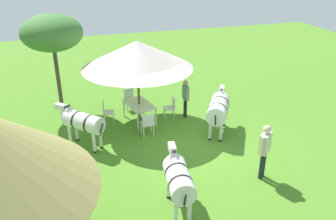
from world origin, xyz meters
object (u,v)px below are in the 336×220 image
Objects in this scene: patio_dining_table at (139,106)px; zebra_by_umbrella at (178,178)px; patio_chair_east_end at (148,123)px; patio_chair_near_lawn at (171,106)px; guest_beside_umbrella at (186,95)px; acacia_tree_behind_hut at (52,33)px; zebra_nearest_camera at (82,122)px; patio_chair_west_end at (106,111)px; patio_chair_near_hut at (129,97)px; shade_umbrella at (137,55)px; standing_watcher at (265,147)px; zebra_toward_hut at (219,108)px.

zebra_by_umbrella is (-5.43, 0.21, 0.30)m from patio_dining_table.
patio_chair_near_lawn is at bearing 41.53° from patio_chair_east_end.
acacia_tree_behind_hut reaches higher than guest_beside_umbrella.
acacia_tree_behind_hut is at bearing 57.07° from zebra_nearest_camera.
patio_chair_near_hut is (1.07, -1.14, 0.00)m from patio_chair_west_end.
zebra_nearest_camera is (-1.21, 3.59, 0.42)m from patio_chair_near_lawn.
patio_chair_east_end is (-1.51, -1.30, 0.00)m from patio_chair_west_end.
zebra_nearest_camera is at bearing 120.22° from shade_umbrella.
shade_umbrella is at bearing -90.00° from patio_dining_table.
patio_chair_west_end is 1.91m from zebra_nearest_camera.
patio_chair_near_lawn is at bearing 129.04° from patio_chair_near_hut.
patio_chair_near_lawn is 4.94m from standing_watcher.
zebra_toward_hut is (-1.78, -2.60, -1.76)m from shade_umbrella.
patio_dining_table is at bearing 90.00° from shade_umbrella.
patio_chair_near_lawn is 0.51× the size of standing_watcher.
zebra_nearest_camera is (-2.63, 2.16, 0.42)m from patio_chair_near_hut.
guest_beside_umbrella is at bearing 144.83° from zebra_toward_hut.
zebra_by_umbrella reaches higher than zebra_nearest_camera.
patio_chair_east_end is 0.43× the size of zebra_by_umbrella.
zebra_nearest_camera is at bearing 105.37° from standing_watcher.
shade_umbrella is 2.67× the size of guest_beside_umbrella.
standing_watcher is (-4.84, -2.66, 0.40)m from patio_dining_table.
patio_chair_near_lawn is 0.53× the size of zebra_nearest_camera.
patio_chair_near_hut is 0.22× the size of acacia_tree_behind_hut.
guest_beside_umbrella reaches higher than zebra_toward_hut.
shade_umbrella reaches higher than zebra_by_umbrella.
zebra_by_umbrella is (-5.26, 2.10, 0.02)m from guest_beside_umbrella.
patio_dining_table is 1.85× the size of patio_chair_near_lawn.
shade_umbrella is at bearing 90.00° from patio_chair_east_end.
shade_umbrella is 4.67× the size of patio_chair_near_lawn.
patio_chair_west_end is at bearing 129.64° from patio_chair_east_end.
acacia_tree_behind_hut reaches higher than standing_watcher.
zebra_nearest_camera is at bearing -169.79° from acacia_tree_behind_hut.
zebra_by_umbrella is 8.49m from acacia_tree_behind_hut.
patio_chair_near_lawn is 5.59m from acacia_tree_behind_hut.
shade_umbrella is 4.67× the size of patio_chair_near_hut.
standing_watcher is at bearing -157.83° from patio_chair_near_lawn.
patio_chair_east_end is 2.22m from guest_beside_umbrella.
zebra_nearest_camera is (-0.05, 2.32, 0.42)m from patio_chair_east_end.
standing_watcher reaches higher than guest_beside_umbrella.
acacia_tree_behind_hut is at bearing 128.74° from patio_chair_east_end.
patio_dining_table is (0.00, 0.00, -2.09)m from shade_umbrella.
standing_watcher is (-4.68, -0.77, 0.11)m from guest_beside_umbrella.
shade_umbrella is 2.52× the size of patio_dining_table.
zebra_toward_hut is at bearing -135.66° from patio_chair_near_lawn.
patio_chair_near_hut is 2.53m from guest_beside_umbrella.
patio_chair_near_lawn is at bearing -95.87° from patio_dining_table.
zebra_nearest_camera reaches higher than patio_chair_west_end.
guest_beside_umbrella is at bearing -95.03° from patio_dining_table.
patio_dining_table is 0.95× the size of standing_watcher.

